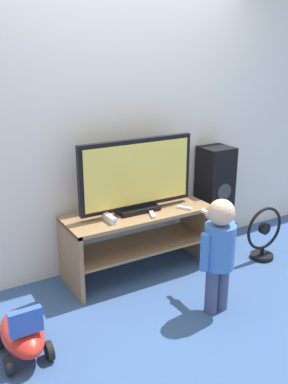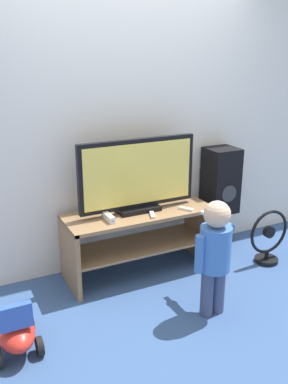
% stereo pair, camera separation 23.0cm
% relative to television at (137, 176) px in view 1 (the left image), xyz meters
% --- Properties ---
extents(ground_plane, '(16.00, 16.00, 0.00)m').
position_rel_television_xyz_m(ground_plane, '(0.00, -0.26, -0.89)').
color(ground_plane, '#38568C').
extents(wall_back, '(10.00, 0.06, 2.60)m').
position_rel_television_xyz_m(wall_back, '(0.00, 0.30, 0.41)').
color(wall_back, silver).
rests_on(wall_back, ground_plane).
extents(tv_stand, '(1.30, 0.49, 0.58)m').
position_rel_television_xyz_m(tv_stand, '(0.00, -0.02, -0.50)').
color(tv_stand, '#93704C').
rests_on(tv_stand, ground_plane).
extents(television, '(1.05, 0.20, 0.63)m').
position_rel_television_xyz_m(television, '(0.00, 0.00, 0.00)').
color(television, black).
rests_on(television, tv_stand).
extents(game_console, '(0.05, 0.20, 0.05)m').
position_rel_television_xyz_m(game_console, '(-0.31, -0.09, -0.28)').
color(game_console, white).
rests_on(game_console, tv_stand).
extents(remote_primary, '(0.10, 0.13, 0.03)m').
position_rel_television_xyz_m(remote_primary, '(0.38, -0.17, -0.30)').
color(remote_primary, white).
rests_on(remote_primary, tv_stand).
extents(remote_secondary, '(0.08, 0.13, 0.03)m').
position_rel_television_xyz_m(remote_secondary, '(0.05, -0.17, -0.30)').
color(remote_secondary, white).
rests_on(remote_secondary, tv_stand).
extents(child, '(0.34, 0.50, 0.90)m').
position_rel_television_xyz_m(child, '(0.22, -0.83, -0.36)').
color(child, '#3F4C72').
rests_on(child, ground_plane).
extents(speaker_tower, '(0.29, 0.29, 1.01)m').
position_rel_television_xyz_m(speaker_tower, '(0.94, 0.11, -0.22)').
color(speaker_tower, black).
rests_on(speaker_tower, ground_plane).
extents(floor_fan, '(0.42, 0.22, 0.52)m').
position_rel_television_xyz_m(floor_fan, '(1.15, -0.39, -0.65)').
color(floor_fan, black).
rests_on(floor_fan, ground_plane).
extents(ride_on_toy, '(0.30, 0.50, 0.41)m').
position_rel_television_xyz_m(ride_on_toy, '(-1.19, -0.60, -0.73)').
color(ride_on_toy, red).
rests_on(ride_on_toy, ground_plane).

